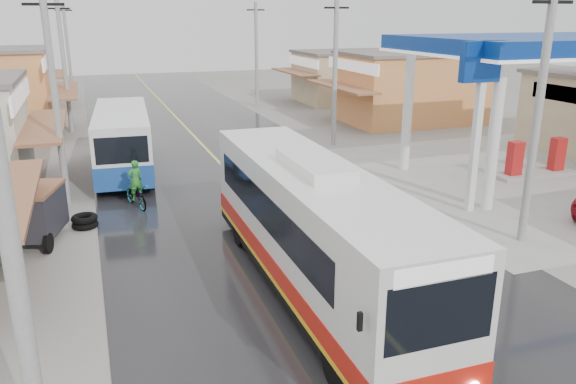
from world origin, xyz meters
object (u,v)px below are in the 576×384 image
object	(u,v)px
cyclist	(136,192)
tyre_stack	(85,221)
coach_bus	(313,228)
tricycle_near	(34,211)
second_bus	(123,140)

from	to	relation	value
cyclist	tyre_stack	distance (m)	2.50
coach_bus	tricycle_near	xyz separation A→B (m)	(-7.16, 6.04, -0.69)
tricycle_near	tyre_stack	bearing A→B (deg)	45.49
coach_bus	second_bus	size ratio (longest dim) A/B	1.31
coach_bus	tyre_stack	size ratio (longest dim) A/B	12.97
cyclist	tricycle_near	bearing A→B (deg)	-162.12
coach_bus	tricycle_near	size ratio (longest dim) A/B	4.29
cyclist	tricycle_near	distance (m)	4.16
coach_bus	cyclist	distance (m)	9.34
coach_bus	tyre_stack	distance (m)	9.06
cyclist	tricycle_near	world-z (taller)	cyclist
coach_bus	cyclist	world-z (taller)	coach_bus
tricycle_near	coach_bus	bearing A→B (deg)	-24.58
second_bus	tyre_stack	size ratio (longest dim) A/B	9.90
cyclist	tyre_stack	bearing A→B (deg)	-158.17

